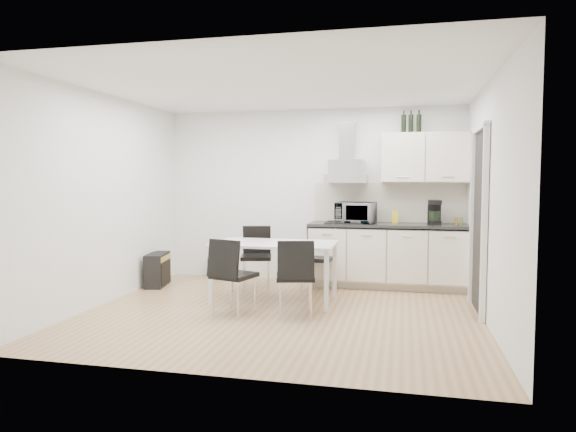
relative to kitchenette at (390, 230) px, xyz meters
name	(u,v)px	position (x,y,z in m)	size (l,w,h in m)	color
ground	(281,313)	(-1.19, -1.73, -0.83)	(4.50, 4.50, 0.00)	tan
wall_back	(312,196)	(-1.19, 0.27, 0.47)	(4.50, 0.10, 2.60)	white
wall_front	(220,211)	(-1.19, -3.73, 0.47)	(4.50, 0.10, 2.60)	white
wall_left	(105,199)	(-3.44, -1.73, 0.47)	(0.10, 4.00, 2.60)	white
wall_right	(490,203)	(1.06, -1.73, 0.47)	(0.10, 4.00, 2.60)	white
ceiling	(281,86)	(-1.19, -1.73, 1.77)	(4.50, 4.50, 0.00)	white
doorway	(478,222)	(1.02, -1.18, 0.22)	(0.08, 1.04, 2.10)	white
kitchenette	(390,230)	(0.00, 0.00, 0.00)	(2.22, 0.64, 2.52)	beige
dining_table	(275,248)	(-1.40, -1.20, -0.15)	(1.54, 0.89, 0.75)	white
chair_far_left	(256,258)	(-1.84, -0.53, -0.39)	(0.44, 0.50, 0.88)	black
chair_far_right	(317,259)	(-0.99, -0.46, -0.39)	(0.44, 0.50, 0.88)	black
chair_near_left	(234,276)	(-1.70, -1.93, -0.39)	(0.44, 0.50, 0.88)	black
chair_near_right	(295,278)	(-1.00, -1.86, -0.39)	(0.44, 0.50, 0.88)	black
guitar_amp	(157,269)	(-3.30, -0.66, -0.59)	(0.35, 0.61, 0.48)	black
floor_speaker	(215,267)	(-2.73, 0.17, -0.67)	(0.19, 0.17, 0.32)	black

